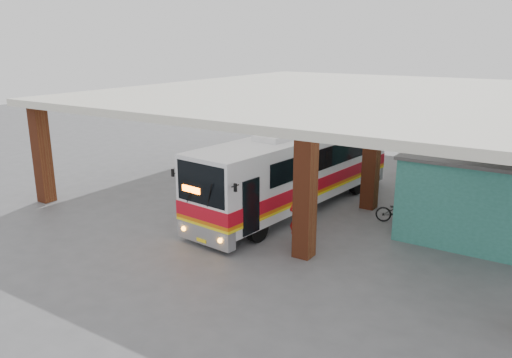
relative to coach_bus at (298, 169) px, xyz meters
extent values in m
plane|color=#515154|center=(-0.39, -1.35, -1.70)|extent=(90.00, 90.00, 0.00)
cube|color=brown|center=(2.61, -4.35, 0.47)|extent=(0.60, 0.60, 4.35)
cube|color=brown|center=(2.61, 1.65, 0.47)|extent=(0.60, 0.60, 4.35)
cube|color=brown|center=(2.61, 7.65, 0.47)|extent=(0.60, 0.60, 4.35)
cube|color=brown|center=(-9.89, -5.35, 0.47)|extent=(0.60, 0.60, 4.35)
cube|color=brown|center=(-9.89, 15.65, 0.47)|extent=(0.60, 0.60, 4.35)
cube|color=silver|center=(0.11, 5.15, 2.80)|extent=(21.00, 23.00, 0.30)
cube|color=#2F7666|center=(7.11, 2.65, -0.20)|extent=(5.00, 8.00, 3.00)
cube|color=#4A4A4A|center=(7.11, 2.65, 1.35)|extent=(5.20, 8.20, 0.12)
cube|color=#153A32|center=(4.59, 1.15, -0.65)|extent=(0.08, 0.95, 2.10)
cube|color=black|center=(4.59, 4.15, 0.10)|extent=(0.08, 1.20, 1.00)
cube|color=black|center=(4.56, 4.15, 0.10)|extent=(0.04, 1.30, 1.10)
cube|color=white|center=(0.00, 0.03, 0.14)|extent=(3.60, 11.86, 2.72)
cube|color=white|center=(-0.09, -0.93, 1.60)|extent=(1.46, 3.02, 0.24)
cube|color=gray|center=(-0.57, -5.60, -1.17)|extent=(2.48, 0.63, 0.68)
cube|color=#B60C1C|center=(0.00, 0.03, -0.39)|extent=(3.64, 11.86, 0.49)
cube|color=#D2650B|center=(0.00, 0.03, -0.70)|extent=(3.64, 11.86, 0.13)
cube|color=yellow|center=(0.00, 0.03, -0.81)|extent=(3.64, 11.86, 0.10)
cube|color=black|center=(-0.58, -5.73, 0.65)|extent=(2.18, 0.32, 1.41)
cube|color=black|center=(-1.14, 0.93, 0.63)|extent=(0.93, 8.71, 0.88)
cube|color=black|center=(1.30, 0.68, 0.63)|extent=(0.93, 8.71, 0.88)
cube|color=#FF5905|center=(-1.02, -5.75, 0.39)|extent=(0.83, 0.13, 0.21)
sphere|color=orange|center=(-1.46, -5.71, -1.14)|extent=(0.18, 0.18, 0.18)
sphere|color=orange|center=(0.28, -5.89, -1.14)|extent=(0.18, 0.18, 0.18)
cube|color=yellow|center=(-0.59, -5.81, -1.36)|extent=(0.44, 0.07, 0.12)
cylinder|color=black|center=(-1.44, -3.93, -1.22)|extent=(0.41, 1.00, 0.97)
cylinder|color=black|center=(0.62, -4.14, -1.22)|extent=(0.41, 1.00, 0.97)
cylinder|color=black|center=(-0.68, 3.52, -1.22)|extent=(0.41, 1.00, 0.97)
cylinder|color=black|center=(1.38, 3.32, -1.22)|extent=(0.41, 1.00, 0.97)
cylinder|color=black|center=(-0.56, 4.78, -1.22)|extent=(0.41, 1.00, 0.97)
cylinder|color=black|center=(1.51, 4.57, -1.22)|extent=(0.41, 1.00, 0.97)
imported|color=black|center=(4.31, 0.47, -1.22)|extent=(1.93, 1.07, 0.96)
imported|color=red|center=(1.94, -3.54, -0.76)|extent=(0.70, 0.46, 1.88)
cube|color=red|center=(4.45, 6.61, -1.45)|extent=(0.51, 0.51, 0.06)
cube|color=red|center=(4.65, 6.64, -1.16)|extent=(0.11, 0.46, 0.65)
cylinder|color=black|center=(4.29, 6.41, -1.59)|extent=(0.03, 0.03, 0.22)
cylinder|color=black|center=(4.66, 6.45, -1.59)|extent=(0.03, 0.03, 0.22)
cylinder|color=black|center=(4.25, 6.78, -1.59)|extent=(0.03, 0.03, 0.22)
cylinder|color=black|center=(4.61, 6.82, -1.59)|extent=(0.03, 0.03, 0.22)
camera|label=1|loc=(9.69, -18.17, 5.26)|focal=35.00mm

